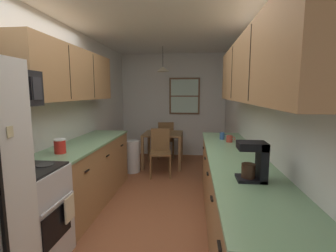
# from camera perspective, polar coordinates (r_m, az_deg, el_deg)

# --- Properties ---
(ground_plane) EXTENTS (12.00, 12.00, 0.00)m
(ground_plane) POSITION_cam_1_polar(r_m,az_deg,el_deg) (3.90, -2.29, -16.31)
(ground_plane) COLOR brown
(wall_left) EXTENTS (0.10, 9.00, 2.55)m
(wall_left) POSITION_cam_1_polar(r_m,az_deg,el_deg) (4.00, -21.93, 2.70)
(wall_left) COLOR silver
(wall_left) RESTS_ON ground
(wall_right) EXTENTS (0.10, 9.00, 2.55)m
(wall_right) POSITION_cam_1_polar(r_m,az_deg,el_deg) (3.62, 19.23, 2.36)
(wall_right) COLOR silver
(wall_right) RESTS_ON ground
(wall_back) EXTENTS (4.40, 0.10, 2.55)m
(wall_back) POSITION_cam_1_polar(r_m,az_deg,el_deg) (6.20, 1.24, 4.90)
(wall_back) COLOR silver
(wall_back) RESTS_ON ground
(ceiling_slab) EXTENTS (4.40, 9.00, 0.08)m
(ceiling_slab) POSITION_cam_1_polar(r_m,az_deg,el_deg) (3.69, -2.53, 23.49)
(ceiling_slab) COLOR white
(stove_range) EXTENTS (0.66, 0.63, 1.10)m
(stove_range) POSITION_cam_1_polar(r_m,az_deg,el_deg) (2.69, -30.77, -17.98)
(stove_range) COLOR silver
(stove_range) RESTS_ON ground
(microwave_over_range) EXTENTS (0.39, 0.62, 0.32)m
(microwave_over_range) POSITION_cam_1_polar(r_m,az_deg,el_deg) (2.52, -34.71, 7.31)
(microwave_over_range) COLOR black
(counter_left) EXTENTS (0.64, 2.08, 0.90)m
(counter_left) POSITION_cam_1_polar(r_m,az_deg,el_deg) (3.78, -18.32, -10.16)
(counter_left) COLOR #A87A4C
(counter_left) RESTS_ON ground
(upper_cabinets_left) EXTENTS (0.33, 2.16, 0.70)m
(upper_cabinets_left) POSITION_cam_1_polar(r_m,az_deg,el_deg) (3.63, -21.66, 11.15)
(upper_cabinets_left) COLOR #A87A4C
(counter_right) EXTENTS (0.64, 3.25, 0.90)m
(counter_right) POSITION_cam_1_polar(r_m,az_deg,el_deg) (2.91, 15.53, -15.58)
(counter_right) COLOR #A87A4C
(counter_right) RESTS_ON ground
(upper_cabinets_right) EXTENTS (0.33, 2.93, 0.67)m
(upper_cabinets_right) POSITION_cam_1_polar(r_m,az_deg,el_deg) (2.67, 19.87, 12.55)
(upper_cabinets_right) COLOR #A87A4C
(dining_table) EXTENTS (0.82, 0.79, 0.73)m
(dining_table) POSITION_cam_1_polar(r_m,az_deg,el_deg) (5.28, -1.16, -2.97)
(dining_table) COLOR brown
(dining_table) RESTS_ON ground
(dining_chair_near) EXTENTS (0.45, 0.45, 0.90)m
(dining_chair_near) POSITION_cam_1_polar(r_m,az_deg,el_deg) (4.72, -1.83, -5.56)
(dining_chair_near) COLOR brown
(dining_chair_near) RESTS_ON ground
(dining_chair_far) EXTENTS (0.45, 0.45, 0.90)m
(dining_chair_far) POSITION_cam_1_polar(r_m,az_deg,el_deg) (5.89, -0.51, -2.85)
(dining_chair_far) COLOR brown
(dining_chair_far) RESTS_ON ground
(pendant_light) EXTENTS (0.27, 0.27, 0.52)m
(pendant_light) POSITION_cam_1_polar(r_m,az_deg,el_deg) (5.21, -1.21, 13.24)
(pendant_light) COLOR black
(back_window) EXTENTS (0.75, 0.05, 0.90)m
(back_window) POSITION_cam_1_polar(r_m,az_deg,el_deg) (6.10, 3.89, 7.01)
(back_window) COLOR brown
(trash_bin) EXTENTS (0.31, 0.31, 0.64)m
(trash_bin) POSITION_cam_1_polar(r_m,az_deg,el_deg) (4.98, -8.41, -7.07)
(trash_bin) COLOR silver
(trash_bin) RESTS_ON ground
(storage_canister) EXTENTS (0.13, 0.13, 0.17)m
(storage_canister) POSITION_cam_1_polar(r_m,az_deg,el_deg) (3.06, -24.04, -4.33)
(storage_canister) COLOR red
(storage_canister) RESTS_ON counter_left
(dish_towel) EXTENTS (0.02, 0.16, 0.24)m
(dish_towel) POSITION_cam_1_polar(r_m,az_deg,el_deg) (2.62, -22.13, -17.48)
(dish_towel) COLOR beige
(coffee_maker) EXTENTS (0.22, 0.18, 0.31)m
(coffee_maker) POSITION_cam_1_polar(r_m,az_deg,el_deg) (2.05, 19.83, -7.63)
(coffee_maker) COLOR black
(coffee_maker) RESTS_ON counter_right
(mug_by_coffeemaker) EXTENTS (0.12, 0.09, 0.09)m
(mug_by_coffeemaker) POSITION_cam_1_polar(r_m,az_deg,el_deg) (3.54, 14.26, -2.92)
(mug_by_coffeemaker) COLOR #BF3F33
(mug_by_coffeemaker) RESTS_ON counter_right
(mug_spare) EXTENTS (0.11, 0.07, 0.11)m
(mug_spare) POSITION_cam_1_polar(r_m,az_deg,el_deg) (3.72, 12.62, -2.27)
(mug_spare) COLOR #335999
(mug_spare) RESTS_ON counter_right
(table_serving_bowl) EXTENTS (0.22, 0.22, 0.06)m
(table_serving_bowl) POSITION_cam_1_polar(r_m,az_deg,el_deg) (5.22, -2.36, -1.39)
(table_serving_bowl) COLOR silver
(table_serving_bowl) RESTS_ON dining_table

